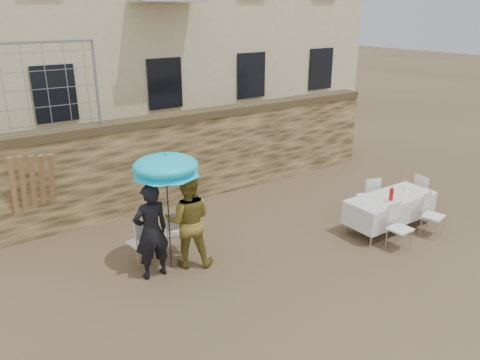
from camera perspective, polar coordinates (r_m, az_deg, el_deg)
ground at (r=8.21m, az=6.59°, el=-14.23°), size 80.00×80.00×0.00m
stone_wall at (r=11.57m, az=-9.52°, el=2.17°), size 13.00×0.50×2.20m
chain_link_fence at (r=10.26m, az=-25.70°, el=9.70°), size 3.20×0.06×1.80m
man_suit at (r=8.50m, az=-10.78°, el=-6.19°), size 0.66×0.44×1.80m
woman_dress at (r=8.78m, az=-6.31°, el=-4.93°), size 1.12×1.05×1.83m
umbrella at (r=8.33m, az=-9.03°, el=1.32°), size 1.21×1.21×2.08m
couple_chair_left at (r=9.14m, az=-12.03°, el=-7.25°), size 0.54×0.54×0.96m
couple_chair_right at (r=9.39m, az=-8.09°, el=-6.22°), size 0.56×0.56×0.96m
banquet_table at (r=10.73m, az=17.90°, el=-2.11°), size 2.10×0.85×0.78m
soda_bottle at (r=10.43m, az=17.96°, el=-1.72°), size 0.09×0.09×0.26m
table_chair_front_left at (r=9.98m, az=18.95°, el=-5.53°), size 0.51×0.51×0.96m
table_chair_front_right at (r=10.82m, az=22.51°, el=-3.95°), size 0.58×0.58×0.96m
table_chair_back at (r=11.43m, az=15.28°, el=-1.82°), size 0.59×0.59×0.96m
table_chair_side at (r=11.95m, az=21.58°, el=-1.58°), size 0.53×0.53×0.96m
wood_planks at (r=10.47m, az=-24.12°, el=-1.91°), size 0.70×0.20×2.00m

